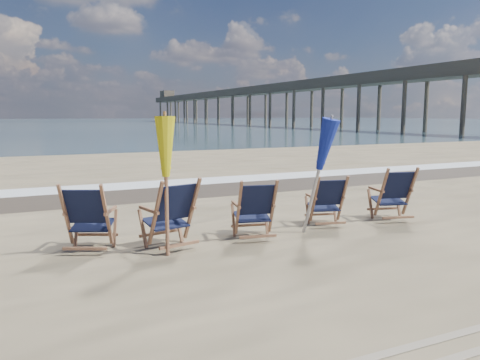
{
  "coord_description": "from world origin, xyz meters",
  "views": [
    {
      "loc": [
        -3.36,
        -5.06,
        2.02
      ],
      "look_at": [
        0.0,
        2.2,
        0.9
      ],
      "focal_mm": 35.0,
      "sensor_mm": 36.0,
      "label": 1
    }
  ],
  "objects_px": {
    "beach_chair_0": "(107,218)",
    "umbrella_yellow": "(166,154)",
    "beach_chair_4": "(410,194)",
    "beach_chair_2": "(273,209)",
    "fishing_pier": "(263,100)",
    "umbrella_blue": "(317,148)",
    "beach_chair_1": "(192,212)",
    "beach_chair_3": "(343,201)"
  },
  "relations": [
    {
      "from": "beach_chair_4",
      "to": "beach_chair_2",
      "type": "bearing_deg",
      "value": 15.57
    },
    {
      "from": "umbrella_blue",
      "to": "fishing_pier",
      "type": "distance_m",
      "value": 81.47
    },
    {
      "from": "fishing_pier",
      "to": "beach_chair_1",
      "type": "bearing_deg",
      "value": -118.36
    },
    {
      "from": "beach_chair_4",
      "to": "umbrella_yellow",
      "type": "height_order",
      "value": "umbrella_yellow"
    },
    {
      "from": "beach_chair_4",
      "to": "umbrella_blue",
      "type": "height_order",
      "value": "umbrella_blue"
    },
    {
      "from": "umbrella_yellow",
      "to": "fishing_pier",
      "type": "distance_m",
      "value": 82.78
    },
    {
      "from": "beach_chair_1",
      "to": "beach_chair_3",
      "type": "bearing_deg",
      "value": 170.06
    },
    {
      "from": "beach_chair_0",
      "to": "beach_chair_4",
      "type": "height_order",
      "value": "beach_chair_0"
    },
    {
      "from": "beach_chair_1",
      "to": "fishing_pier",
      "type": "relative_size",
      "value": 0.01
    },
    {
      "from": "beach_chair_2",
      "to": "beach_chair_3",
      "type": "bearing_deg",
      "value": -158.12
    },
    {
      "from": "umbrella_yellow",
      "to": "beach_chair_3",
      "type": "bearing_deg",
      "value": 6.06
    },
    {
      "from": "beach_chair_0",
      "to": "fishing_pier",
      "type": "xyz_separation_m",
      "value": [
        40.33,
        72.2,
        4.12
      ]
    },
    {
      "from": "beach_chair_1",
      "to": "umbrella_blue",
      "type": "height_order",
      "value": "umbrella_blue"
    },
    {
      "from": "beach_chair_0",
      "to": "beach_chair_3",
      "type": "distance_m",
      "value": 4.16
    },
    {
      "from": "beach_chair_0",
      "to": "umbrella_yellow",
      "type": "xyz_separation_m",
      "value": [
        0.78,
        -0.44,
        0.93
      ]
    },
    {
      "from": "beach_chair_1",
      "to": "beach_chair_4",
      "type": "height_order",
      "value": "beach_chair_1"
    },
    {
      "from": "umbrella_yellow",
      "to": "fishing_pier",
      "type": "bearing_deg",
      "value": 61.43
    },
    {
      "from": "beach_chair_2",
      "to": "beach_chair_4",
      "type": "distance_m",
      "value": 3.03
    },
    {
      "from": "umbrella_blue",
      "to": "beach_chair_0",
      "type": "bearing_deg",
      "value": 174.24
    },
    {
      "from": "umbrella_blue",
      "to": "fishing_pier",
      "type": "xyz_separation_m",
      "value": [
        36.94,
        72.55,
        3.19
      ]
    },
    {
      "from": "umbrella_blue",
      "to": "fishing_pier",
      "type": "height_order",
      "value": "fishing_pier"
    },
    {
      "from": "beach_chair_1",
      "to": "umbrella_yellow",
      "type": "bearing_deg",
      "value": 15.07
    },
    {
      "from": "beach_chair_0",
      "to": "beach_chair_4",
      "type": "relative_size",
      "value": 1.0
    },
    {
      "from": "umbrella_yellow",
      "to": "beach_chair_1",
      "type": "bearing_deg",
      "value": 27.31
    },
    {
      "from": "beach_chair_0",
      "to": "beach_chair_1",
      "type": "height_order",
      "value": "beach_chair_1"
    },
    {
      "from": "beach_chair_1",
      "to": "umbrella_yellow",
      "type": "relative_size",
      "value": 0.56
    },
    {
      "from": "beach_chair_2",
      "to": "beach_chair_1",
      "type": "bearing_deg",
      "value": 4.95
    },
    {
      "from": "beach_chair_0",
      "to": "beach_chair_2",
      "type": "xyz_separation_m",
      "value": [
        2.56,
        -0.36,
        -0.02
      ]
    },
    {
      "from": "beach_chair_0",
      "to": "beach_chair_4",
      "type": "xyz_separation_m",
      "value": [
        5.59,
        -0.27,
        -0.0
      ]
    },
    {
      "from": "beach_chair_4",
      "to": "fishing_pier",
      "type": "bearing_deg",
      "value": -101.85
    },
    {
      "from": "beach_chair_1",
      "to": "beach_chair_4",
      "type": "bearing_deg",
      "value": 166.89
    },
    {
      "from": "beach_chair_0",
      "to": "beach_chair_2",
      "type": "bearing_deg",
      "value": -163.27
    },
    {
      "from": "beach_chair_4",
      "to": "fishing_pier",
      "type": "height_order",
      "value": "fishing_pier"
    },
    {
      "from": "beach_chair_0",
      "to": "beach_chair_1",
      "type": "distance_m",
      "value": 1.26
    },
    {
      "from": "beach_chair_1",
      "to": "beach_chair_3",
      "type": "height_order",
      "value": "beach_chair_1"
    },
    {
      "from": "beach_chair_0",
      "to": "beach_chair_1",
      "type": "relative_size",
      "value": 0.96
    },
    {
      "from": "fishing_pier",
      "to": "umbrella_blue",
      "type": "bearing_deg",
      "value": -116.99
    },
    {
      "from": "beach_chair_3",
      "to": "fishing_pier",
      "type": "distance_m",
      "value": 80.94
    },
    {
      "from": "umbrella_yellow",
      "to": "fishing_pier",
      "type": "relative_size",
      "value": 0.01
    },
    {
      "from": "beach_chair_1",
      "to": "fishing_pier",
      "type": "distance_m",
      "value": 82.38
    },
    {
      "from": "beach_chair_3",
      "to": "umbrella_blue",
      "type": "xyz_separation_m",
      "value": [
        -0.77,
        -0.26,
        0.99
      ]
    },
    {
      "from": "beach_chair_0",
      "to": "umbrella_blue",
      "type": "bearing_deg",
      "value": -160.98
    }
  ]
}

